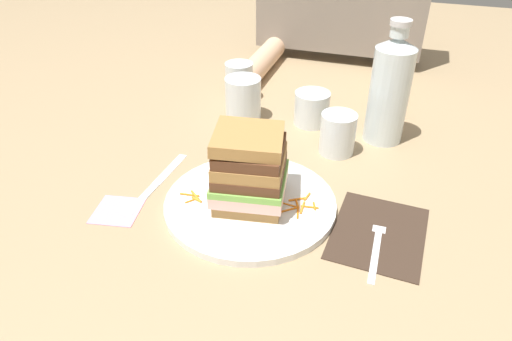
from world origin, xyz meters
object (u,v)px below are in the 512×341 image
object	(u,v)px
napkin_dark	(379,232)
juice_glass	(337,136)
empty_tumbler_1	(312,108)
napkin_pink	(117,210)
main_plate	(250,203)
sandwich	(250,169)
fork	(378,240)
knife	(156,184)
water_bottle	(390,89)
empty_tumbler_0	(243,99)
empty_tumbler_2	(239,82)

from	to	relation	value
napkin_dark	juice_glass	world-z (taller)	juice_glass
empty_tumbler_1	napkin_pink	world-z (taller)	empty_tumbler_1
main_plate	sandwich	world-z (taller)	sandwich
fork	knife	distance (m)	0.39
juice_glass	empty_tumbler_1	distance (m)	0.13
knife	main_plate	bearing A→B (deg)	-1.66
water_bottle	fork	bearing A→B (deg)	-85.41
empty_tumbler_0	juice_glass	bearing A→B (deg)	-19.61
sandwich	fork	size ratio (longest dim) A/B	0.81
main_plate	empty_tumbler_1	bearing A→B (deg)	84.79
empty_tumbler_1	main_plate	bearing A→B (deg)	-95.21
knife	empty_tumbler_1	distance (m)	0.38
napkin_dark	juice_glass	size ratio (longest dim) A/B	2.14
knife	fork	bearing A→B (deg)	-4.24
main_plate	sandwich	size ratio (longest dim) A/B	2.11
knife	napkin_pink	xyz separation A→B (m)	(-0.02, -0.09, -0.00)
empty_tumbler_0	fork	bearing A→B (deg)	-44.42
juice_glass	empty_tumbler_0	size ratio (longest dim) A/B	0.87
empty_tumbler_2	napkin_pink	xyz separation A→B (m)	(-0.04, -0.47, -0.04)
napkin_dark	knife	bearing A→B (deg)	179.03
empty_tumbler_0	napkin_pink	distance (m)	0.39
main_plate	knife	size ratio (longest dim) A/B	1.41
empty_tumbler_2	napkin_pink	distance (m)	0.48
main_plate	fork	world-z (taller)	main_plate
main_plate	empty_tumbler_0	bearing A→B (deg)	111.75
empty_tumbler_1	empty_tumbler_2	world-z (taller)	empty_tumbler_2
napkin_dark	knife	world-z (taller)	same
fork	water_bottle	distance (m)	0.34
napkin_dark	empty_tumbler_0	bearing A→B (deg)	137.62
fork	juice_glass	size ratio (longest dim) A/B	2.04
sandwich	empty_tumbler_0	bearing A→B (deg)	111.69
juice_glass	napkin_pink	size ratio (longest dim) A/B	1.08
main_plate	empty_tumbler_1	distance (m)	0.33
sandwich	empty_tumbler_1	xyz separation A→B (m)	(0.03, 0.32, -0.04)
main_plate	fork	bearing A→B (deg)	-6.44
main_plate	empty_tumbler_0	distance (m)	0.32
napkin_dark	main_plate	bearing A→B (deg)	179.63
napkin_dark	empty_tumbler_2	xyz separation A→B (m)	(-0.37, 0.39, 0.04)
fork	empty_tumbler_1	bearing A→B (deg)	117.51
sandwich	water_bottle	xyz separation A→B (m)	(0.18, 0.30, 0.04)
empty_tumbler_0	napkin_pink	world-z (taller)	empty_tumbler_0
napkin_dark	napkin_pink	size ratio (longest dim) A/B	2.31
main_plate	knife	distance (m)	0.18
water_bottle	empty_tumbler_2	distance (m)	0.36
empty_tumbler_1	empty_tumbler_2	xyz separation A→B (m)	(-0.19, 0.07, 0.01)
sandwich	napkin_pink	bearing A→B (deg)	-158.03
main_plate	knife	bearing A→B (deg)	178.34
sandwich	water_bottle	world-z (taller)	water_bottle
empty_tumbler_0	empty_tumbler_1	world-z (taller)	empty_tumbler_0
main_plate	napkin_dark	distance (m)	0.21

